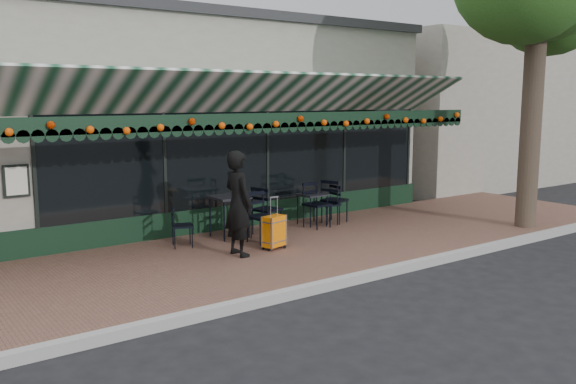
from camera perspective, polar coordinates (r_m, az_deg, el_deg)
ground at (r=9.57m, az=4.56°, el=-8.73°), size 80.00×80.00×0.00m
sidewalk at (r=11.08m, az=-2.20°, el=-5.85°), size 18.00×4.00×0.15m
curb at (r=9.49m, az=4.88°, el=-8.41°), size 18.00×0.16×0.15m
restaurant_building at (r=15.92m, az=-14.09°, el=6.36°), size 12.00×9.60×4.50m
neighbor_building_right at (r=24.13m, az=15.93°, el=7.34°), size 12.00×8.00×4.80m
woman at (r=10.57m, az=-4.68°, el=-1.07°), size 0.46×0.69×1.84m
suitcase at (r=11.09m, az=-1.32°, el=-3.73°), size 0.47×0.34×0.96m
cafe_table_a at (r=13.15m, az=2.30°, el=-0.46°), size 0.55×0.55×0.68m
cafe_table_b at (r=12.02m, az=-5.53°, el=-0.76°), size 0.67×0.67×0.82m
chair_a_left at (r=13.25m, az=3.78°, el=-1.20°), size 0.45×0.45×0.86m
chair_a_right at (r=13.42m, az=4.38°, el=-0.82°), size 0.62×0.62×0.98m
chair_a_front at (r=12.90m, az=2.73°, el=-1.22°), size 0.54×0.54×0.97m
chair_b_left at (r=11.99m, az=-4.44°, el=-2.54°), size 0.43×0.43×0.75m
chair_b_right at (r=12.26m, az=-2.00°, el=-1.69°), size 0.61×0.61×0.99m
chair_b_front at (r=11.57m, az=-2.46°, el=-2.38°), size 0.53×0.53×0.97m
chair_solo at (r=11.41m, az=-9.87°, el=-3.17°), size 0.50×0.50×0.78m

